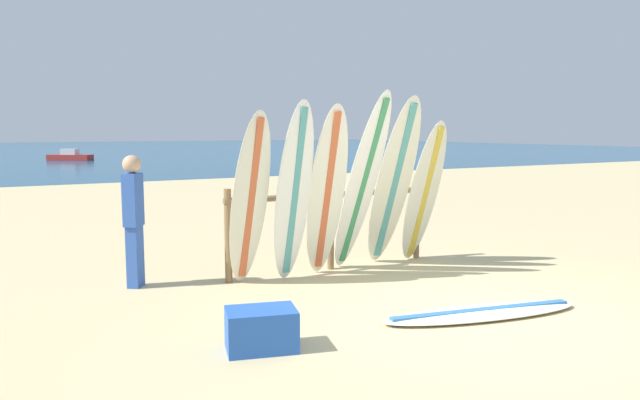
# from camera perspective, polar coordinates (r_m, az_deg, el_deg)

# --- Properties ---
(ground_plane) EXTENTS (120.00, 120.00, 0.00)m
(ground_plane) POSITION_cam_1_polar(r_m,az_deg,el_deg) (6.26, 14.99, -11.09)
(ground_plane) COLOR #CCB784
(ocean_water) EXTENTS (120.00, 80.00, 0.01)m
(ocean_water) POSITION_cam_1_polar(r_m,az_deg,el_deg) (62.42, -25.31, 4.37)
(ocean_water) COLOR navy
(ocean_water) RESTS_ON ground
(surfboard_rack) EXTENTS (3.04, 0.09, 1.17)m
(surfboard_rack) POSITION_cam_1_polar(r_m,az_deg,el_deg) (8.03, 1.04, -1.34)
(surfboard_rack) COLOR olive
(surfboard_rack) RESTS_ON ground
(surfboard_leaning_far_left) EXTENTS (0.59, 0.66, 2.13)m
(surfboard_leaning_far_left) POSITION_cam_1_polar(r_m,az_deg,el_deg) (7.15, -6.76, 0.07)
(surfboard_leaning_far_left) COLOR silver
(surfboard_leaning_far_left) RESTS_ON ground
(surfboard_leaning_left) EXTENTS (0.54, 0.60, 2.26)m
(surfboard_leaning_left) POSITION_cam_1_polar(r_m,az_deg,el_deg) (7.27, -2.53, 0.73)
(surfboard_leaning_left) COLOR white
(surfboard_leaning_left) RESTS_ON ground
(surfboard_leaning_center_left) EXTENTS (0.57, 0.80, 2.22)m
(surfboard_leaning_center_left) POSITION_cam_1_polar(r_m,az_deg,el_deg) (7.50, 0.66, 0.76)
(surfboard_leaning_center_left) COLOR white
(surfboard_leaning_center_left) RESTS_ON ground
(surfboard_leaning_center) EXTENTS (0.56, 1.09, 2.40)m
(surfboard_leaning_center) POSITION_cam_1_polar(r_m,az_deg,el_deg) (7.74, 4.05, 1.58)
(surfboard_leaning_center) COLOR white
(surfboard_leaning_center) RESTS_ON ground
(surfboard_leaning_center_right) EXTENTS (0.60, 1.02, 2.35)m
(surfboard_leaning_center_right) POSITION_cam_1_polar(r_m,az_deg,el_deg) (8.14, 7.09, 1.63)
(surfboard_leaning_center_right) COLOR silver
(surfboard_leaning_center_right) RESTS_ON ground
(surfboard_leaning_right) EXTENTS (0.67, 0.73, 2.03)m
(surfboard_leaning_right) POSITION_cam_1_polar(r_m,az_deg,el_deg) (8.53, 9.99, 0.75)
(surfboard_leaning_right) COLOR silver
(surfboard_leaning_right) RESTS_ON ground
(surfboard_lying_on_sand) EXTENTS (2.26, 0.95, 0.08)m
(surfboard_lying_on_sand) POSITION_cam_1_polar(r_m,az_deg,el_deg) (6.39, 15.31, -10.40)
(surfboard_lying_on_sand) COLOR white
(surfboard_lying_on_sand) RESTS_ON ground
(beachgoer_standing) EXTENTS (0.28, 0.30, 1.60)m
(beachgoer_standing) POSITION_cam_1_polar(r_m,az_deg,el_deg) (7.44, -17.50, -1.40)
(beachgoer_standing) COLOR #3359B2
(beachgoer_standing) RESTS_ON ground
(small_boat_offshore) EXTENTS (2.69, 2.31, 0.71)m
(small_boat_offshore) POSITION_cam_1_polar(r_m,az_deg,el_deg) (40.50, -22.91, 3.90)
(small_boat_offshore) COLOR #B22D28
(small_boat_offshore) RESTS_ON ocean_water
(cooler_box) EXTENTS (0.68, 0.54, 0.36)m
(cooler_box) POSITION_cam_1_polar(r_m,az_deg,el_deg) (5.26, -5.67, -12.29)
(cooler_box) COLOR blue
(cooler_box) RESTS_ON ground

